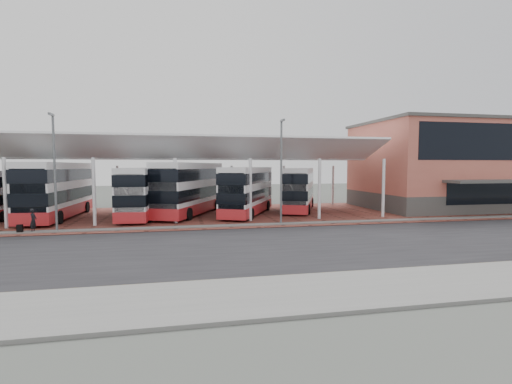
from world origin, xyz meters
TOP-DOWN VIEW (x-y plane):
  - ground at (0.00, 0.00)m, footprint 140.00×140.00m
  - road at (0.00, -1.00)m, footprint 120.00×14.00m
  - forecourt at (2.00, 13.00)m, footprint 72.00×16.00m
  - sidewalk at (0.00, -9.00)m, footprint 120.00×4.00m
  - north_kerb at (0.00, 6.20)m, footprint 120.00×0.80m
  - yellow_line_near at (0.00, -7.00)m, footprint 120.00×0.12m
  - yellow_line_far at (0.00, -6.70)m, footprint 120.00×0.12m
  - canopy at (-6.00, 13.94)m, footprint 37.00×11.63m
  - terminal at (23.00, 13.92)m, footprint 18.40×14.40m
  - lamp_west at (-14.00, 6.27)m, footprint 0.16×0.90m
  - lamp_east at (2.00, 6.27)m, footprint 0.16×0.90m
  - bus_0 at (-20.16, 15.35)m, footprint 4.31×10.21m
  - bus_1 at (-16.03, 13.56)m, footprint 3.28×11.74m
  - bus_2 at (-9.02, 12.84)m, footprint 3.19×10.67m
  - bus_3 at (-4.70, 13.73)m, footprint 7.08×11.75m
  - bus_4 at (0.56, 12.70)m, footprint 6.76×10.69m
  - bus_5 at (6.30, 14.85)m, footprint 6.28×10.52m
  - pedestrian at (-15.44, 6.25)m, footprint 0.42×0.61m
  - suitcase at (-16.20, 6.03)m, footprint 0.35×0.25m

SIDE VIEW (x-z plane):
  - ground at x=0.00m, z-range 0.00..0.00m
  - road at x=0.00m, z-range 0.00..0.02m
  - yellow_line_near at x=0.00m, z-range 0.02..0.03m
  - yellow_line_far at x=0.00m, z-range 0.02..0.03m
  - forecourt at x=2.00m, z-range 0.00..0.06m
  - sidewalk at x=0.00m, z-range 0.00..0.14m
  - north_kerb at x=0.00m, z-range 0.00..0.14m
  - suitcase at x=-16.20m, z-range 0.06..0.65m
  - pedestrian at x=-15.44m, z-range 0.06..1.68m
  - bus_0 at x=-20.16m, z-range 0.05..4.15m
  - bus_5 at x=6.30m, z-range 0.05..4.34m
  - bus_2 at x=-9.02m, z-range 0.05..4.38m
  - bus_4 at x=0.56m, z-range 0.05..4.44m
  - bus_3 at x=-4.70m, z-range 0.04..4.84m
  - bus_1 at x=-16.03m, z-range 0.04..4.84m
  - lamp_west at x=-14.00m, z-range 0.32..8.40m
  - lamp_east at x=2.00m, z-range 0.32..8.40m
  - terminal at x=23.00m, z-range 0.03..9.28m
  - canopy at x=-6.00m, z-range 2.26..9.33m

